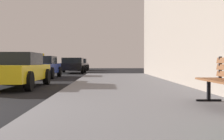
% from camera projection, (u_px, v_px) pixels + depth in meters
% --- Properties ---
extents(sidewalk, '(4.00, 32.00, 0.15)m').
position_uv_depth(sidewalk, '(154.00, 117.00, 4.80)').
color(sidewalk, slate).
rests_on(sidewalk, ground_plane).
extents(car_yellow, '(1.99, 4.57, 1.27)m').
position_uv_depth(car_yellow, '(15.00, 70.00, 11.18)').
color(car_yellow, yellow).
rests_on(car_yellow, ground_plane).
extents(car_blue, '(2.03, 4.38, 1.43)m').
position_uv_depth(car_blue, '(40.00, 67.00, 18.08)').
color(car_blue, '#233899').
rests_on(car_blue, ground_plane).
extents(car_black, '(2.06, 4.34, 1.27)m').
position_uv_depth(car_black, '(73.00, 65.00, 25.51)').
color(car_black, black).
rests_on(car_black, ground_plane).
extents(car_silver, '(1.97, 4.36, 1.27)m').
position_uv_depth(car_silver, '(79.00, 64.00, 33.55)').
color(car_silver, '#B7B7BF').
rests_on(car_silver, ground_plane).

